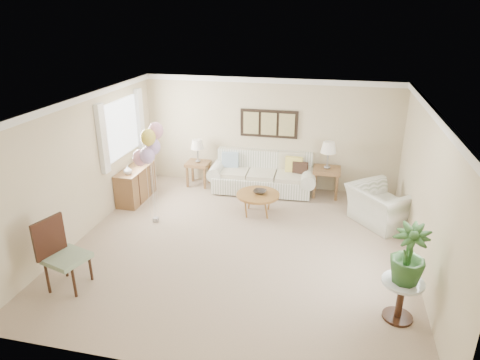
{
  "coord_description": "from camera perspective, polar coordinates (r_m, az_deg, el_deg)",
  "views": [
    {
      "loc": [
        1.5,
        -6.64,
        4.02
      ],
      "look_at": [
        -0.15,
        0.6,
        1.05
      ],
      "focal_mm": 32.0,
      "sensor_mm": 36.0,
      "label": 1
    }
  ],
  "objects": [
    {
      "name": "side_table",
      "position": [
        6.41,
        20.76,
        -13.58
      ],
      "size": [
        0.57,
        0.57,
        0.62
      ],
      "color": "silver",
      "rests_on": "ground"
    },
    {
      "name": "end_table_right",
      "position": [
        9.93,
        11.48,
        0.94
      ],
      "size": [
        0.61,
        0.56,
        0.67
      ],
      "color": "#91643F",
      "rests_on": "ground"
    },
    {
      "name": "balloon_cluster",
      "position": [
        8.3,
        -12.05,
        4.62
      ],
      "size": [
        0.57,
        0.55,
        2.06
      ],
      "color": "gray",
      "rests_on": "ground"
    },
    {
      "name": "wall_art_triptych",
      "position": [
        10.03,
        3.87,
        7.49
      ],
      "size": [
        1.35,
        0.06,
        0.65
      ],
      "color": "black",
      "rests_on": "ground"
    },
    {
      "name": "accent_chair",
      "position": [
        7.12,
        -22.75,
        -8.88
      ],
      "size": [
        0.69,
        0.69,
        1.15
      ],
      "color": "gray",
      "rests_on": "ground"
    },
    {
      "name": "credenza",
      "position": [
        9.89,
        -13.71,
        -0.52
      ],
      "size": [
        0.46,
        1.2,
        0.74
      ],
      "color": "#91643F",
      "rests_on": "ground"
    },
    {
      "name": "vase_sage",
      "position": [
        9.95,
        -13.16,
        2.57
      ],
      "size": [
        0.25,
        0.25,
        0.2
      ],
      "primitive_type": "imported",
      "rotation": [
        0.0,
        0.0,
        -0.38
      ],
      "color": "silver",
      "rests_on": "credenza"
    },
    {
      "name": "ground_plane",
      "position": [
        7.91,
        0.11,
        -8.76
      ],
      "size": [
        6.0,
        6.0,
        0.0
      ],
      "primitive_type": "plane",
      "color": "tan"
    },
    {
      "name": "coffee_table",
      "position": [
        8.91,
        2.41,
        -2.05
      ],
      "size": [
        0.9,
        0.9,
        0.46
      ],
      "color": "brown",
      "rests_on": "ground"
    },
    {
      "name": "room_shell",
      "position": [
        7.33,
        -0.56,
        2.72
      ],
      "size": [
        6.04,
        6.04,
        2.6
      ],
      "color": "beige",
      "rests_on": "ground"
    },
    {
      "name": "lamp_right",
      "position": [
        9.74,
        11.73,
        4.17
      ],
      "size": [
        0.35,
        0.35,
        0.63
      ],
      "color": "gray",
      "rests_on": "end_table_right"
    },
    {
      "name": "potted_plant",
      "position": [
        6.1,
        21.55,
        -9.2
      ],
      "size": [
        0.61,
        0.61,
        0.84
      ],
      "primitive_type": "imported",
      "rotation": [
        0.0,
        0.0,
        -0.37
      ],
      "color": "#2B4F25",
      "rests_on": "side_table"
    },
    {
      "name": "vase_white",
      "position": [
        9.44,
        -14.74,
        1.3
      ],
      "size": [
        0.21,
        0.21,
        0.18
      ],
      "primitive_type": "imported",
      "rotation": [
        0.0,
        0.0,
        0.24
      ],
      "color": "silver",
      "rests_on": "credenza"
    },
    {
      "name": "end_table_left",
      "position": [
        10.41,
        -5.61,
        1.91
      ],
      "size": [
        0.55,
        0.5,
        0.6
      ],
      "color": "#91643F",
      "rests_on": "ground"
    },
    {
      "name": "decor_bowl",
      "position": [
        8.91,
        2.67,
        -1.57
      ],
      "size": [
        0.31,
        0.31,
        0.07
      ],
      "primitive_type": "imported",
      "rotation": [
        0.0,
        0.0,
        -0.15
      ],
      "color": "#2A241F",
      "rests_on": "coffee_table"
    },
    {
      "name": "lamp_left",
      "position": [
        10.24,
        -5.71,
        4.67
      ],
      "size": [
        0.32,
        0.32,
        0.56
      ],
      "color": "gray",
      "rests_on": "end_table_left"
    },
    {
      "name": "sofa",
      "position": [
        10.09,
        3.06,
        0.51
      ],
      "size": [
        2.52,
        1.02,
        0.92
      ],
      "color": "white",
      "rests_on": "ground"
    },
    {
      "name": "armchair",
      "position": [
        8.97,
        18.37,
        -3.3
      ],
      "size": [
        1.55,
        1.57,
        0.77
      ],
      "primitive_type": "imported",
      "rotation": [
        0.0,
        0.0,
        2.26
      ],
      "color": "white",
      "rests_on": "ground"
    }
  ]
}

